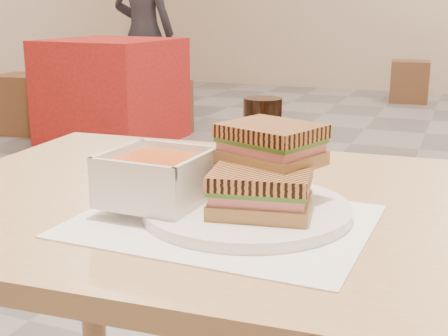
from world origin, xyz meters
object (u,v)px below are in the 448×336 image
at_px(panini_lower, 261,191).
at_px(bg_chair_0r, 161,108).
at_px(patron_a, 144,33).
at_px(bg_chair_0l, 26,104).
at_px(bg_table_0, 112,91).
at_px(plate, 247,210).
at_px(bg_chair_2l, 409,81).
at_px(main_table, 303,278).
at_px(soup_bowl, 157,180).
at_px(cola_glass, 262,139).

relative_size(panini_lower, bg_chair_0r, 0.32).
relative_size(panini_lower, patron_a, 0.09).
xyz_separation_m(bg_chair_0l, bg_chair_0r, (1.07, 0.34, -0.02)).
bearing_deg(bg_table_0, plate, -55.23).
bearing_deg(bg_chair_2l, main_table, -86.13).
bearing_deg(soup_bowl, bg_chair_0l, 132.02).
relative_size(main_table, panini_lower, 8.63).
bearing_deg(bg_chair_0r, panini_lower, -60.40).
height_order(bg_chair_0l, bg_chair_2l, bg_chair_0l).
relative_size(cola_glass, bg_chair_2l, 0.30).
relative_size(main_table, plate, 4.35).
relative_size(main_table, soup_bowl, 9.02).
distance_m(bg_chair_0l, patron_a, 1.19).
bearing_deg(main_table, plate, -129.63).
bearing_deg(panini_lower, bg_table_0, 124.91).
distance_m(bg_chair_2l, patron_a, 3.01).
distance_m(plate, bg_chair_0r, 4.22).
height_order(main_table, bg_chair_0r, main_table).
height_order(soup_bowl, panini_lower, soup_bowl).
height_order(plate, panini_lower, panini_lower).
xyz_separation_m(bg_table_0, bg_chair_0r, (0.23, 0.36, -0.17)).
bearing_deg(cola_glass, patron_a, 121.57).
height_order(bg_table_0, bg_chair_0r, bg_table_0).
bearing_deg(main_table, soup_bowl, -149.35).
height_order(main_table, bg_chair_0l, main_table).
bearing_deg(cola_glass, plate, -77.53).
distance_m(soup_bowl, patron_a, 4.76).
bearing_deg(bg_chair_0l, bg_table_0, -0.77).
relative_size(bg_table_0, bg_chair_2l, 2.12).
bearing_deg(main_table, bg_chair_0l, 134.66).
relative_size(panini_lower, bg_chair_0l, 0.30).
distance_m(soup_bowl, bg_chair_2l, 6.25).
height_order(plate, bg_chair_0r, plate).
distance_m(cola_glass, bg_chair_0l, 4.41).
bearing_deg(cola_glass, main_table, -47.18).
height_order(soup_bowl, bg_chair_2l, soup_bowl).
height_order(bg_table_0, patron_a, patron_a).
bearing_deg(bg_chair_2l, bg_chair_0l, -133.78).
xyz_separation_m(bg_chair_0r, patron_a, (-0.40, 0.47, 0.57)).
bearing_deg(patron_a, plate, -59.18).
distance_m(main_table, plate, 0.16).
xyz_separation_m(main_table, soup_bowl, (-0.18, -0.11, 0.16)).
bearing_deg(bg_chair_2l, bg_table_0, -123.65).
relative_size(main_table, bg_chair_0l, 2.56).
bearing_deg(patron_a, soup_bowl, -60.62).
bearing_deg(soup_bowl, bg_table_0, 123.09).
xyz_separation_m(bg_chair_2l, patron_a, (-2.10, -2.08, 0.56)).
relative_size(bg_chair_0l, bg_chair_0r, 1.07).
relative_size(main_table, patron_a, 0.79).
height_order(soup_bowl, bg_chair_0r, soup_bowl).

